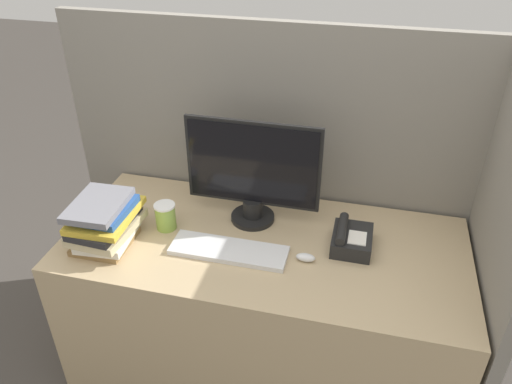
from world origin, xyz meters
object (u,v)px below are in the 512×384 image
(coffee_cup, at_px, (166,216))
(desk_telephone, at_px, (351,239))
(keyboard, at_px, (229,250))
(mouse, at_px, (306,257))
(book_stack, at_px, (105,222))
(monitor, at_px, (253,174))

(coffee_cup, xyz_separation_m, desk_telephone, (0.76, 0.06, -0.02))
(keyboard, height_order, mouse, mouse)
(coffee_cup, bearing_deg, desk_telephone, 4.18)
(book_stack, bearing_deg, mouse, 5.55)
(monitor, height_order, coffee_cup, monitor)
(keyboard, bearing_deg, coffee_cup, 162.47)
(monitor, height_order, desk_telephone, monitor)
(desk_telephone, bearing_deg, coffee_cup, -175.82)
(mouse, height_order, book_stack, book_stack)
(mouse, bearing_deg, coffee_cup, 173.21)
(keyboard, bearing_deg, book_stack, -173.81)
(monitor, distance_m, desk_telephone, 0.47)
(monitor, relative_size, book_stack, 1.81)
(monitor, bearing_deg, book_stack, -150.48)
(monitor, height_order, book_stack, monitor)
(mouse, bearing_deg, desk_telephone, 38.59)
(coffee_cup, distance_m, desk_telephone, 0.76)
(coffee_cup, relative_size, desk_telephone, 0.59)
(mouse, distance_m, coffee_cup, 0.60)
(desk_telephone, bearing_deg, mouse, -141.41)
(mouse, bearing_deg, keyboard, -175.52)
(mouse, distance_m, book_stack, 0.79)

